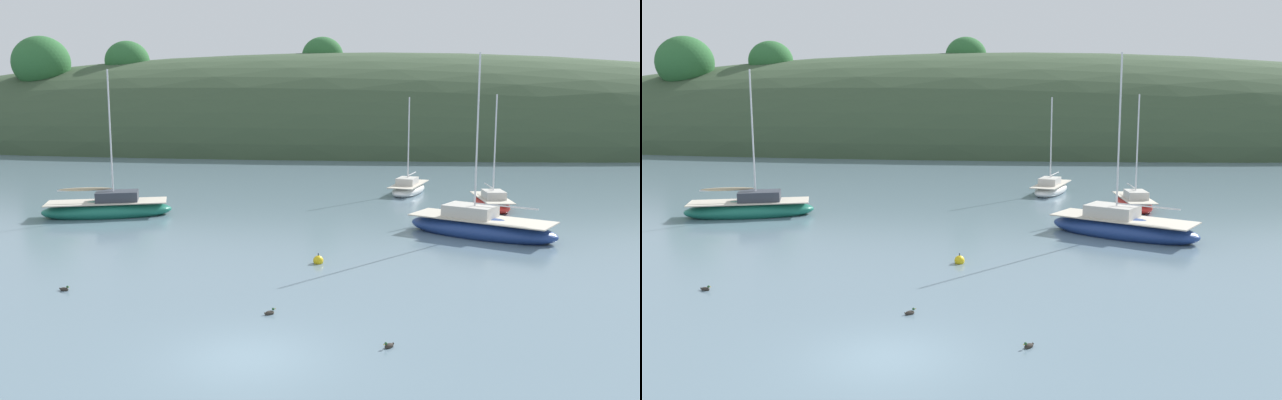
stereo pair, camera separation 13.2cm
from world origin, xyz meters
TOP-DOWN VIEW (x-y plane):
  - ground_plane at (0.00, 0.00)m, footprint 400.00×400.00m
  - far_shoreline_hill at (-0.13, 70.75)m, footprint 150.00×36.00m
  - sailboat_teal_outer at (-12.48, 20.23)m, footprint 7.77×4.59m
  - sailboat_blue_center at (10.29, 25.45)m, footprint 2.35×5.60m
  - sailboat_yellow_far at (5.25, 31.05)m, footprint 3.37×5.92m
  - sailboat_white_near at (8.47, 16.87)m, footprint 8.02×6.06m
  - mooring_buoy_channel at (0.88, 10.53)m, footprint 0.44×0.44m
  - duck_lone_right at (3.89, 1.13)m, footprint 0.36×0.38m
  - duck_trailing at (-0.04, 3.70)m, footprint 0.38×0.35m
  - duck_lead at (-8.04, 5.60)m, footprint 0.43×0.23m

SIDE VIEW (x-z plane):
  - ground_plane at x=0.00m, z-range 0.00..0.00m
  - far_shoreline_hill at x=-0.13m, z-range -12.90..12.99m
  - duck_lone_right at x=3.89m, z-range -0.07..0.17m
  - duck_trailing at x=-0.04m, z-range -0.07..0.17m
  - duck_lead at x=-8.04m, z-range -0.07..0.17m
  - mooring_buoy_channel at x=0.88m, z-range -0.15..0.39m
  - sailboat_blue_center at x=10.29m, z-range -3.28..3.97m
  - sailboat_yellow_far at x=5.25m, z-range -3.16..3.86m
  - sailboat_teal_outer at x=-12.48m, z-range -3.93..4.81m
  - sailboat_white_near at x=8.47m, z-range -4.26..5.16m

